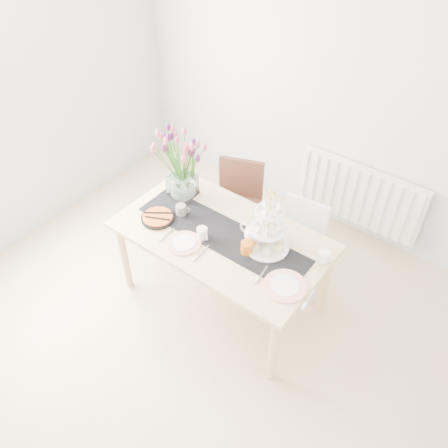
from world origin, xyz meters
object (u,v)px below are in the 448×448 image
Objects in this scene: dining_table at (222,241)px; cake_stand at (268,234)px; tart_tin at (158,218)px; tulip_vase at (180,156)px; cream_jug at (324,257)px; mug_white at (202,233)px; teapot at (255,234)px; plate_left at (184,243)px; chair_brown at (238,198)px; plate_right at (285,286)px; chair_white at (299,237)px; mug_orange at (247,248)px; radiator at (359,195)px.

dining_table is 3.31× the size of cake_stand.
dining_table is at bearing 18.25° from tart_tin.
tulip_vase reaches higher than cream_jug.
cream_jug is (0.74, 0.22, 0.12)m from dining_table.
cake_stand reaches higher than cream_jug.
dining_table is at bearing 70.63° from mug_white.
tulip_vase reaches higher than cake_stand.
teapot is at bearing -173.68° from cream_jug.
chair_brown is at bearing 100.74° from plate_left.
plate_left is 0.87× the size of plate_right.
cake_stand is at bearing 33.40° from plate_left.
mug_white is (0.25, -0.81, 0.32)m from chair_brown.
tulip_vase is at bearing 96.06° from tart_tin.
tulip_vase is at bearing 161.31° from dining_table.
chair_white is 0.88m from plate_right.
cream_jug reaches higher than dining_table.
plate_right is at bearing -72.67° from chair_white.
mug_orange is at bearing -10.44° from dining_table.
plate_left is (-0.90, -0.47, -0.04)m from cream_jug.
dining_table is 2.30× the size of tulip_vase.
teapot is 2.51× the size of mug_orange.
tart_tin is (0.04, -0.35, -0.37)m from tulip_vase.
tulip_vase reaches higher than mug_orange.
plate_right is (0.14, -1.58, 0.31)m from radiator.
dining_table is 0.30m from teapot.
cream_jug is at bearing 18.53° from cake_stand.
teapot is (-0.10, -0.00, -0.06)m from cake_stand.
dining_table is 19.12× the size of cream_jug.
plate_left reaches higher than radiator.
tulip_vase is 0.89m from mug_orange.
teapot is 0.47m from plate_right.
tulip_vase is at bearing 173.71° from cake_stand.
chair_white is 1.11× the size of tulip_vase.
cake_stand is at bearing 16.51° from tart_tin.
plate_right is (0.81, 0.10, 0.00)m from plate_left.
teapot is at bearing 39.36° from plate_left.
teapot is at bearing -105.04° from chair_white.
tart_tin is at bearing -171.70° from cream_jug.
cake_stand is 0.18m from mug_orange.
chair_brown is 1.22m from cream_jug.
cake_stand is (0.69, -0.61, 0.41)m from chair_brown.
teapot is (0.24, 0.08, 0.16)m from dining_table.
radiator is 1.83m from plate_left.
tart_tin is 0.77m from mug_orange.
chair_white is at bearing 81.80° from teapot.
tulip_vase reaches higher than plate_right.
chair_white is at bearing 90.08° from cake_stand.
teapot is at bearing 49.52° from mug_white.
radiator is 1.53m from dining_table.
dining_table is at bearing -123.27° from chair_white.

